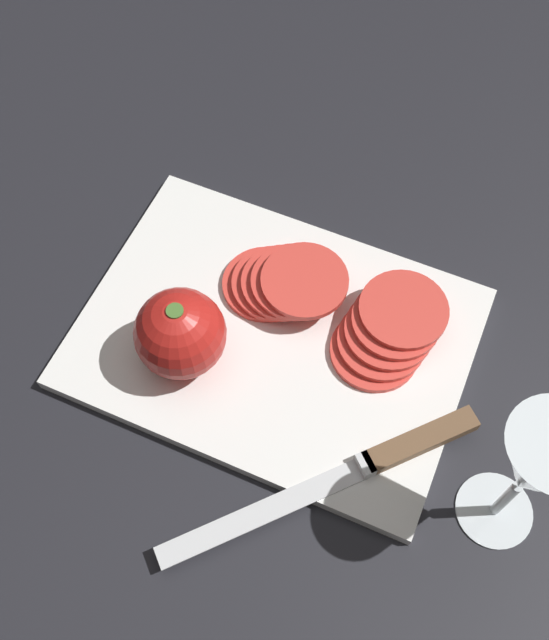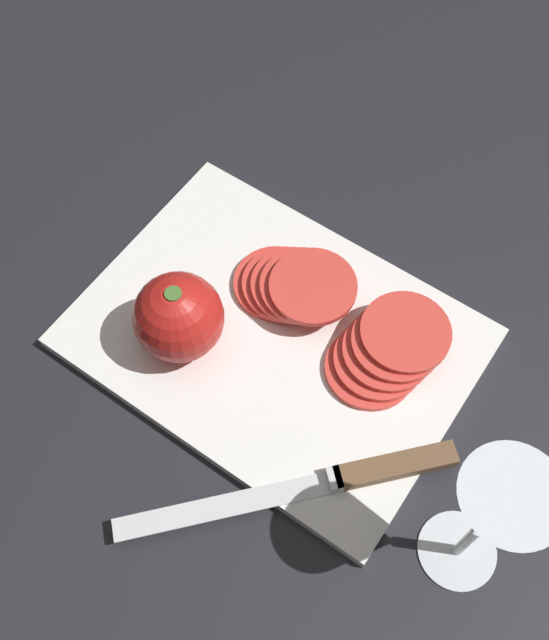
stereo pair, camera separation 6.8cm
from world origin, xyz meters
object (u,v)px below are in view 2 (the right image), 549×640
(whole_tomato, at_px, (179,317))
(tomato_slice_stack_near, at_px, (388,350))
(wine_glass, at_px, (492,516))
(knife, at_px, (360,474))
(tomato_slice_stack_far, at_px, (294,285))

(whole_tomato, relative_size, tomato_slice_stack_near, 0.69)
(wine_glass, height_order, tomato_slice_stack_near, wine_glass)
(knife, relative_size, tomato_slice_stack_near, 1.92)
(knife, relative_size, tomato_slice_stack_far, 1.89)
(knife, height_order, tomato_slice_stack_near, tomato_slice_stack_near)
(wine_glass, relative_size, tomato_slice_stack_near, 1.40)
(wine_glass, relative_size, tomato_slice_stack_far, 1.39)
(whole_tomato, bearing_deg, tomato_slice_stack_near, -151.30)
(wine_glass, bearing_deg, tomato_slice_stack_far, -26.36)
(wine_glass, xyz_separation_m, whole_tomato, (0.32, -0.02, -0.06))
(wine_glass, distance_m, tomato_slice_stack_near, 0.21)
(knife, distance_m, tomato_slice_stack_near, 0.12)
(whole_tomato, height_order, tomato_slice_stack_far, whole_tomato)
(whole_tomato, height_order, tomato_slice_stack_near, whole_tomato)
(whole_tomato, bearing_deg, tomato_slice_stack_far, -119.70)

